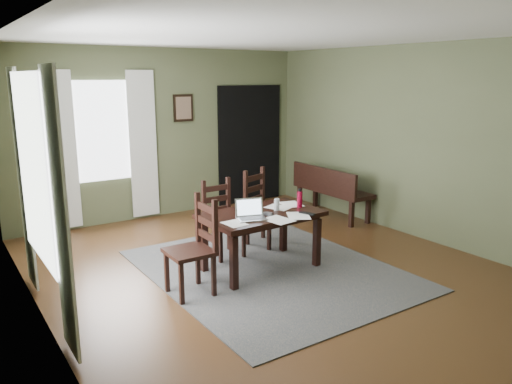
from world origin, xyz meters
TOP-DOWN VIEW (x-y plane):
  - ground at (0.00, 0.00)m, footprint 5.00×6.00m
  - room_shell at (0.00, 0.00)m, footprint 5.02×6.02m
  - rug at (0.00, 0.00)m, footprint 2.60×3.20m
  - dining_table at (-0.06, 0.10)m, footprint 1.41×0.87m
  - chair_end at (-1.04, -0.09)m, footprint 0.46×0.46m
  - chair_back_left at (-0.21, 0.75)m, footprint 0.44×0.45m
  - chair_back_right at (0.48, 0.85)m, footprint 0.57×0.57m
  - bench at (2.15, 1.36)m, footprint 0.47×1.47m
  - laptop at (-0.30, -0.04)m, footprint 0.38×0.34m
  - computer_mouse at (-0.07, -0.05)m, footprint 0.10×0.12m
  - tv_remote at (0.34, -0.26)m, footprint 0.12×0.20m
  - drinking_glass at (0.14, 0.07)m, footprint 0.08×0.08m
  - water_bottle at (0.46, 0.04)m, footprint 0.07×0.07m
  - paper_a at (-0.56, -0.12)m, footprint 0.21×0.27m
  - paper_b at (0.21, -0.26)m, footprint 0.37×0.40m
  - paper_c at (0.24, 0.17)m, footprint 0.32×0.35m
  - paper_d at (0.46, 0.20)m, footprint 0.30×0.35m
  - paper_e at (-0.08, -0.27)m, footprint 0.29×0.36m
  - window_left at (-2.47, 0.20)m, footprint 0.01×1.30m
  - window_back at (-1.00, 2.97)m, footprint 1.00×0.01m
  - curtain_left_near at (-2.44, -0.62)m, footprint 0.03×0.48m
  - curtain_left_far at (-2.44, 1.02)m, footprint 0.03×0.48m
  - curtain_back_left at (-1.62, 2.94)m, footprint 0.44×0.03m
  - curtain_back_right at (-0.38, 2.94)m, footprint 0.44×0.03m
  - framed_picture at (0.35, 2.97)m, footprint 0.34×0.03m
  - doorway_back at (1.65, 2.97)m, footprint 1.30×0.03m

SIDE VIEW (x-z plane):
  - ground at x=0.00m, z-range -0.01..0.00m
  - rug at x=0.00m, z-range 0.00..0.01m
  - chair_back_left at x=-0.21m, z-range -0.01..0.97m
  - bench at x=2.15m, z-range 0.08..0.91m
  - chair_back_right at x=0.48m, z-range -0.01..1.02m
  - chair_end at x=-1.04m, z-range -0.01..1.03m
  - dining_table at x=-0.06m, z-range 0.27..0.96m
  - paper_a at x=-0.56m, z-range 0.70..0.70m
  - paper_c at x=0.24m, z-range 0.70..0.70m
  - paper_d at x=0.46m, z-range 0.70..0.71m
  - paper_b at x=0.21m, z-range 0.70..0.71m
  - paper_e at x=-0.08m, z-range 0.70..0.71m
  - tv_remote at x=0.34m, z-range 0.70..0.72m
  - computer_mouse at x=-0.07m, z-range 0.70..0.74m
  - laptop at x=-0.30m, z-range 0.65..0.87m
  - drinking_glass at x=0.14m, z-range 0.70..0.84m
  - water_bottle at x=0.46m, z-range 0.69..0.92m
  - doorway_back at x=1.65m, z-range 0.00..2.10m
  - curtain_left_near at x=-2.44m, z-range 0.05..2.35m
  - curtain_left_far at x=-2.44m, z-range 0.05..2.35m
  - curtain_back_left at x=-1.62m, z-range 0.05..2.35m
  - curtain_back_right at x=-0.38m, z-range 0.05..2.35m
  - window_left at x=-2.47m, z-range 0.60..2.30m
  - window_back at x=-1.00m, z-range 0.70..2.20m
  - framed_picture at x=0.35m, z-range 1.53..1.97m
  - room_shell at x=0.00m, z-range 0.45..3.16m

